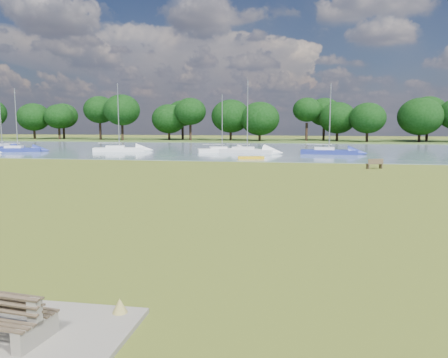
% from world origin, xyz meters
% --- Properties ---
extents(ground, '(220.00, 220.00, 0.00)m').
position_xyz_m(ground, '(0.00, 0.00, 0.00)').
color(ground, brown).
extents(river, '(220.00, 40.00, 0.10)m').
position_xyz_m(river, '(0.00, 42.00, 0.00)').
color(river, slate).
rests_on(river, ground).
extents(far_bank, '(220.00, 20.00, 0.40)m').
position_xyz_m(far_bank, '(0.00, 72.00, 0.00)').
color(far_bank, '#4C6626').
rests_on(far_bank, ground).
extents(concrete_pad, '(4.20, 3.20, 0.10)m').
position_xyz_m(concrete_pad, '(0.00, -14.00, 0.05)').
color(concrete_pad, gray).
rests_on(concrete_pad, ground).
extents(bench_pair, '(1.73, 1.14, 0.88)m').
position_xyz_m(bench_pair, '(0.00, -14.00, 0.46)').
color(bench_pair, gray).
rests_on(bench_pair, concrete_pad).
extents(riverbank_bench, '(1.45, 0.91, 0.86)m').
position_xyz_m(riverbank_bench, '(11.33, 17.44, 0.43)').
color(riverbank_bench, brown).
rests_on(riverbank_bench, ground).
extents(kayak, '(2.83, 1.15, 0.28)m').
position_xyz_m(kayak, '(0.09, 25.11, 0.19)').
color(kayak, gold).
rests_on(kayak, river).
extents(tree_line, '(144.64, 7.96, 9.64)m').
position_xyz_m(tree_line, '(1.21, 68.00, 5.78)').
color(tree_line, black).
rests_on(tree_line, far_bank).
extents(sailboat_0, '(6.88, 3.69, 8.83)m').
position_xyz_m(sailboat_0, '(-18.40, 33.88, 0.53)').
color(sailboat_0, white).
rests_on(sailboat_0, river).
extents(sailboat_2, '(6.46, 3.59, 7.40)m').
position_xyz_m(sailboat_2, '(-4.79, 34.89, 0.47)').
color(sailboat_2, white).
rests_on(sailboat_2, river).
extents(sailboat_3, '(7.26, 3.69, 9.03)m').
position_xyz_m(sailboat_3, '(-1.43, 33.94, 0.51)').
color(sailboat_3, white).
rests_on(sailboat_3, river).
extents(sailboat_4, '(6.46, 2.60, 8.32)m').
position_xyz_m(sailboat_4, '(-35.98, 34.44, 0.56)').
color(sailboat_4, navy).
rests_on(sailboat_4, river).
extents(sailboat_5, '(6.18, 3.36, 8.19)m').
position_xyz_m(sailboat_5, '(-31.38, 31.28, 0.52)').
color(sailboat_5, navy).
rests_on(sailboat_5, river).
extents(sailboat_6, '(6.77, 2.27, 8.41)m').
position_xyz_m(sailboat_6, '(8.54, 33.60, 0.54)').
color(sailboat_6, navy).
rests_on(sailboat_6, river).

